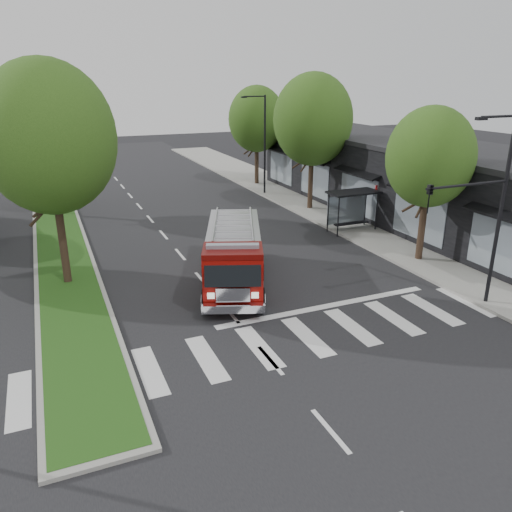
{
  "coord_description": "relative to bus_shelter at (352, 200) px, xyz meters",
  "views": [
    {
      "loc": [
        -6.39,
        -17.68,
        9.26
      ],
      "look_at": [
        1.8,
        1.49,
        1.8
      ],
      "focal_mm": 35.0,
      "sensor_mm": 36.0,
      "label": 1
    }
  ],
  "objects": [
    {
      "name": "tree_median_far",
      "position": [
        -17.2,
        11.85,
        4.45
      ],
      "size": [
        5.6,
        5.6,
        9.72
      ],
      "color": "black",
      "rests_on": "ground"
    },
    {
      "name": "tree_right_far",
      "position": [
        0.3,
        15.85,
        3.8
      ],
      "size": [
        5.0,
        5.0,
        8.73
      ],
      "color": "black",
      "rests_on": "ground"
    },
    {
      "name": "storefront_row",
      "position": [
        5.8,
        1.85,
        0.46
      ],
      "size": [
        8.0,
        30.0,
        5.0
      ],
      "primitive_type": "cube",
      "color": "black",
      "rests_on": "ground"
    },
    {
      "name": "tree_right_mid",
      "position": [
        0.3,
        5.85,
        4.45
      ],
      "size": [
        5.6,
        5.6,
        9.72
      ],
      "color": "black",
      "rests_on": "ground"
    },
    {
      "name": "tree_median_near",
      "position": [
        -17.2,
        -2.15,
        4.77
      ],
      "size": [
        5.8,
        5.8,
        10.16
      ],
      "color": "black",
      "rests_on": "ground"
    },
    {
      "name": "streetlight_right_near",
      "position": [
        -1.59,
        -11.65,
        2.63
      ],
      "size": [
        4.08,
        0.22,
        8.0
      ],
      "color": "black",
      "rests_on": "ground"
    },
    {
      "name": "fire_engine",
      "position": [
        -9.86,
        -5.08,
        -0.64
      ],
      "size": [
        5.36,
        8.74,
        2.92
      ],
      "rotation": [
        0.0,
        0.0,
        -0.37
      ],
      "color": "#580704",
      "rests_on": "ground"
    },
    {
      "name": "median",
      "position": [
        -17.2,
        9.85,
        -1.96
      ],
      "size": [
        3.0,
        50.0,
        0.15
      ],
      "color": "gray",
      "rests_on": "ground"
    },
    {
      "name": "tree_right_near",
      "position": [
        0.3,
        -6.15,
        3.47
      ],
      "size": [
        4.4,
        4.4,
        8.05
      ],
      "color": "black",
      "rests_on": "ground"
    },
    {
      "name": "ground",
      "position": [
        -11.2,
        -8.15,
        -2.04
      ],
      "size": [
        140.0,
        140.0,
        0.0
      ],
      "primitive_type": "plane",
      "color": "black",
      "rests_on": "ground"
    },
    {
      "name": "streetlight_right_far",
      "position": [
        -0.85,
        11.85,
        2.44
      ],
      "size": [
        2.11,
        0.2,
        8.0
      ],
      "color": "black",
      "rests_on": "ground"
    },
    {
      "name": "bus_shelter",
      "position": [
        0.0,
        0.0,
        0.0
      ],
      "size": [
        3.2,
        1.6,
        2.61
      ],
      "color": "black",
      "rests_on": "ground"
    },
    {
      "name": "sidewalk_right",
      "position": [
        1.3,
        1.85,
        -1.96
      ],
      "size": [
        5.0,
        80.0,
        0.15
      ],
      "primitive_type": "cube",
      "color": "gray",
      "rests_on": "ground"
    }
  ]
}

